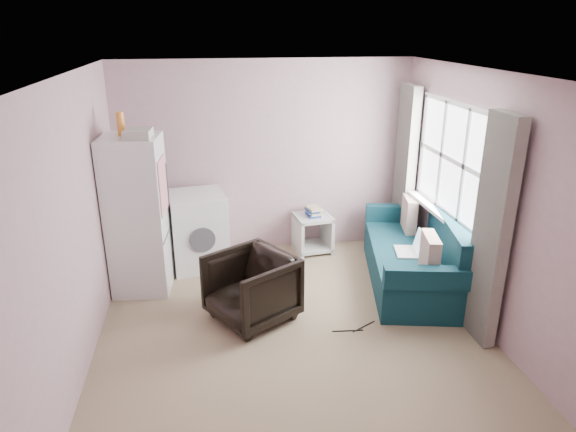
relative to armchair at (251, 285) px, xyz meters
The scene contains 8 objects.
room 0.99m from the armchair, 34.79° to the right, with size 3.84×4.24×2.54m.
armchair is the anchor object (origin of this frame).
fridge 1.55m from the armchair, 143.36° to the left, with size 0.68×0.66×2.03m.
washing_machine 1.48m from the armchair, 111.39° to the left, with size 0.77×0.77×0.95m.
side_table 1.85m from the armchair, 58.56° to the left, with size 0.51×0.51×0.63m.
sofa 2.05m from the armchair, 13.95° to the left, with size 1.30×2.15×0.90m.
window_dressing 2.32m from the armchair, 10.85° to the left, with size 0.17×2.62×2.18m.
floor_cables 1.15m from the armchair, 20.18° to the right, with size 0.48×0.17×0.01m.
Camera 1 is at (-0.74, -4.37, 2.88)m, focal length 32.00 mm.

